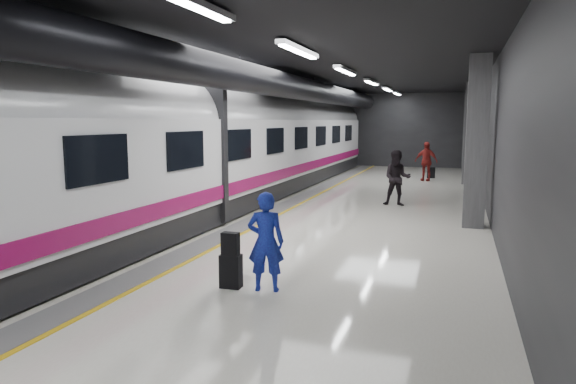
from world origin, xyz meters
The scene contains 9 objects.
ground centered at (0.00, 0.00, 0.00)m, with size 40.00×40.00×0.00m, color silver.
platform_hall centered at (-0.29, 0.96, 3.54)m, with size 10.02×40.02×4.51m.
train centered at (-3.25, 0.00, 2.07)m, with size 3.05×38.00×4.05m.
traveler_main centered at (1.16, -4.63, 0.83)m, with size 0.61×0.40×1.67m, color #1739B2.
suitcase_main centered at (0.55, -4.68, 0.29)m, with size 0.35×0.22×0.57m, color black.
shoulder_bag centered at (0.56, -4.71, 0.77)m, with size 0.29×0.15×0.39m, color black.
traveler_far_a centered at (2.20, 4.86, 0.93)m, with size 0.90×0.70×1.85m, color black.
traveler_far_b centered at (2.66, 12.63, 0.92)m, with size 1.08×0.45×1.84m, color maroon.
suitcase_far centered at (2.84, 13.96, 0.27)m, with size 0.37×0.24×0.54m, color black.
Camera 1 is at (4.12, -12.35, 2.80)m, focal length 32.00 mm.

